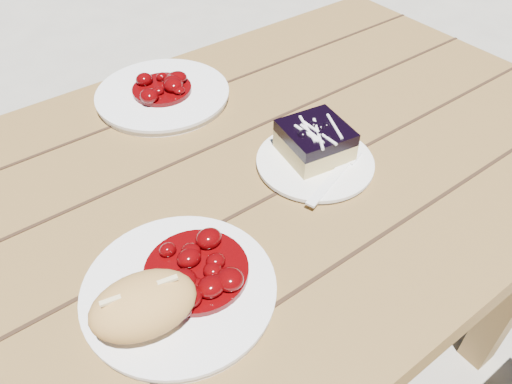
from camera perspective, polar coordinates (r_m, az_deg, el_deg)
picnic_table at (r=0.87m, az=-19.57°, el=-14.22°), size 2.00×1.55×0.75m
main_plate at (r=0.66m, az=-8.73°, el=-11.09°), size 0.24×0.24×0.02m
goulash_stew at (r=0.65m, az=-6.92°, el=-8.05°), size 0.14×0.14×0.04m
bread_roll at (r=0.60m, az=-12.74°, el=-12.50°), size 0.14×0.11×0.07m
dessert_plate at (r=0.84m, az=6.74°, el=3.34°), size 0.19×0.19×0.01m
blueberry_cake at (r=0.83m, az=6.75°, el=5.89°), size 0.12×0.12×0.06m
fork_dessert at (r=0.79m, az=8.36°, el=1.14°), size 0.16×0.08×0.00m
second_plate at (r=1.01m, az=-10.59°, el=10.81°), size 0.25×0.25×0.02m
second_stew at (r=0.99m, az=-10.81°, el=12.22°), size 0.11×0.11×0.04m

